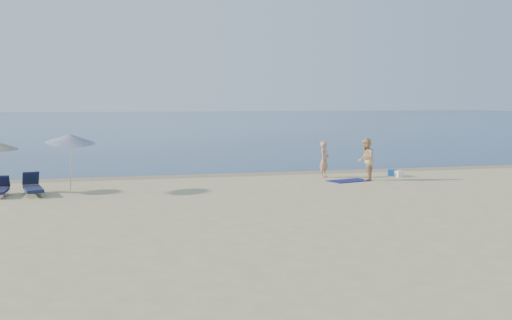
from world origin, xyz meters
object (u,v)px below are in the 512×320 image
(person_left, at_px, (324,159))
(blue_cooler, at_px, (392,173))
(person_right, at_px, (366,159))
(umbrella_near, at_px, (70,139))

(person_left, bearing_deg, blue_cooler, -52.07)
(person_right, xyz_separation_m, blue_cooler, (1.90, 1.25, -0.77))
(blue_cooler, bearing_deg, person_right, -129.44)
(person_left, height_order, blue_cooler, person_left)
(blue_cooler, xyz_separation_m, umbrella_near, (-14.34, -1.91, 1.92))
(person_left, relative_size, blue_cooler, 3.82)
(person_right, relative_size, blue_cooler, 4.29)
(blue_cooler, relative_size, umbrella_near, 0.18)
(person_right, bearing_deg, person_left, -107.43)
(person_right, height_order, blue_cooler, person_right)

